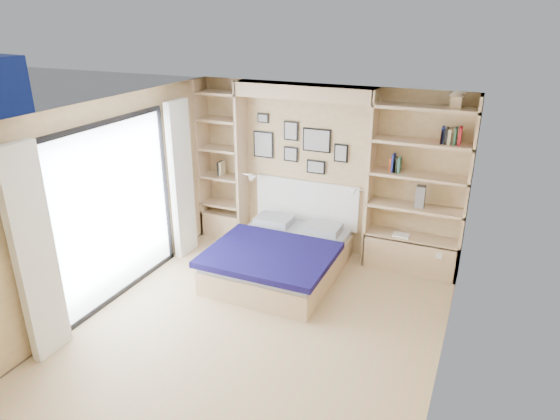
% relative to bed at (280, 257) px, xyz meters
% --- Properties ---
extents(ground, '(4.50, 4.50, 0.00)m').
position_rel_bed_xyz_m(ground, '(0.29, -1.23, -0.27)').
color(ground, tan).
rests_on(ground, ground).
extents(room_shell, '(4.50, 4.50, 4.50)m').
position_rel_bed_xyz_m(room_shell, '(-0.10, 0.29, 0.81)').
color(room_shell, tan).
rests_on(room_shell, ground).
extents(bed, '(1.63, 2.02, 1.07)m').
position_rel_bed_xyz_m(bed, '(0.00, 0.00, 0.00)').
color(bed, '#CCB085').
rests_on(bed, ground).
extents(photo_gallery, '(1.48, 0.02, 0.82)m').
position_rel_bed_xyz_m(photo_gallery, '(-0.16, 0.99, 1.34)').
color(photo_gallery, black).
rests_on(photo_gallery, ground).
extents(reading_lamps, '(1.92, 0.12, 0.15)m').
position_rel_bed_xyz_m(reading_lamps, '(-0.01, 0.77, 0.83)').
color(reading_lamps, silver).
rests_on(reading_lamps, ground).
extents(shelf_decor, '(3.51, 0.23, 2.03)m').
position_rel_bed_xyz_m(shelf_decor, '(1.46, 0.84, 1.44)').
color(shelf_decor, '#A03811').
rests_on(shelf_decor, ground).
extents(deck, '(3.20, 4.00, 0.05)m').
position_rel_bed_xyz_m(deck, '(-3.31, -1.23, -0.27)').
color(deck, brown).
rests_on(deck, ground).
extents(deck_chair, '(0.73, 0.90, 0.79)m').
position_rel_bed_xyz_m(deck_chair, '(-3.51, -0.42, 0.11)').
color(deck_chair, tan).
rests_on(deck_chair, ground).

